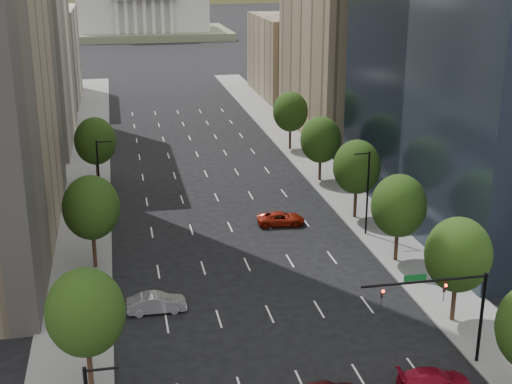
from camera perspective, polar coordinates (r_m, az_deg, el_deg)
sidewalk_left at (r=76.25m, az=-13.68°, el=-3.48°), size 6.00×200.00×0.15m
sidewalk_right at (r=80.70m, az=8.85°, el=-1.93°), size 6.00×200.00×0.15m
midrise_cream_left at (r=115.20m, az=-18.50°, el=12.35°), size 14.00×30.00×35.00m
filler_left at (r=148.74m, az=-16.74°, el=10.37°), size 14.00×26.00×18.00m
parking_tan_right at (r=117.38m, az=6.96°, el=12.00°), size 14.00×30.00×30.00m
filler_right at (r=149.72m, az=2.92°, el=10.77°), size 14.00×26.00×16.00m
tree_right_1 at (r=57.66m, az=15.77°, el=-4.83°), size 5.20×5.20×8.75m
tree_right_2 at (r=67.83m, az=11.29°, el=-1.08°), size 5.20×5.20×8.61m
tree_right_3 at (r=78.40m, az=8.02°, el=1.98°), size 5.20×5.20×8.89m
tree_right_4 at (r=91.36m, az=5.17°, el=4.16°), size 5.20×5.20×8.46m
tree_right_5 at (r=106.33m, az=2.76°, el=6.40°), size 5.20×5.20×8.75m
tree_left_0 at (r=48.32m, az=-13.41°, el=-9.31°), size 5.20×5.20×8.75m
tree_left_1 at (r=66.65m, az=-12.98°, el=-1.22°), size 5.20×5.20×8.97m
tree_left_2 at (r=91.66m, az=-12.66°, el=3.97°), size 5.20×5.20×8.68m
streetlight_rn at (r=74.03m, az=8.83°, el=0.10°), size 1.70×0.20×9.00m
streetlight_ln at (r=79.33m, az=-12.34°, el=1.14°), size 1.70×0.20×9.00m
traffic_signal at (r=51.57m, az=15.21°, el=-8.33°), size 9.12×0.40×7.38m
capitol at (r=261.57m, az=-9.02°, el=13.96°), size 60.00×40.00×35.20m
foothills at (r=615.53m, az=-7.07°, el=12.14°), size 720.00×413.00×263.00m
car_red_near at (r=50.99m, az=14.00°, el=-14.31°), size 5.16×2.59×1.44m
car_silver at (r=59.61m, az=-7.92°, el=-8.73°), size 4.86×1.75×1.60m
car_red_far at (r=77.31m, az=1.99°, el=-2.13°), size 5.32×2.79×1.43m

